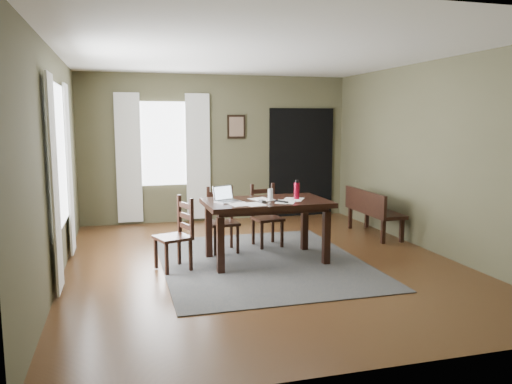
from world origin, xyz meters
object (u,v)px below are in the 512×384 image
object	(u,v)px
dining_table	(266,208)
laptop	(226,197)
water_bottle	(297,190)
chair_end	(176,235)
chair_back_left	(222,220)
chair_back_right	(266,216)
bench	(371,208)

from	to	relation	value
dining_table	laptop	distance (m)	0.56
water_bottle	chair_end	bearing A→B (deg)	-177.39
dining_table	water_bottle	size ratio (longest dim) A/B	6.35
chair_end	water_bottle	xyz separation A→B (m)	(1.62, 0.07, 0.49)
dining_table	chair_back_left	size ratio (longest dim) A/B	1.78
dining_table	chair_back_right	world-z (taller)	chair_back_right
bench	laptop	distance (m)	2.82
bench	water_bottle	bearing A→B (deg)	121.27
chair_back_left	laptop	distance (m)	0.73
chair_end	bench	distance (m)	3.45
chair_back_left	laptop	size ratio (longest dim) A/B	2.45
dining_table	chair_back_right	xyz separation A→B (m)	(0.23, 0.79, -0.27)
chair_back_right	chair_back_left	bearing A→B (deg)	-175.44
laptop	water_bottle	xyz separation A→B (m)	(0.96, -0.06, 0.06)
chair_back_left	chair_end	bearing A→B (deg)	-138.93
laptop	dining_table	bearing A→B (deg)	-29.04
bench	chair_end	bearing A→B (deg)	108.27
dining_table	chair_back_right	size ratio (longest dim) A/B	1.79
chair_back_right	water_bottle	world-z (taller)	water_bottle
dining_table	chair_end	distance (m)	1.23
bench	water_bottle	size ratio (longest dim) A/B	5.12
water_bottle	chair_back_right	bearing A→B (deg)	103.30
chair_back_right	chair_end	bearing A→B (deg)	-156.33
chair_back_right	bench	xyz separation A→B (m)	(1.85, 0.21, -0.01)
chair_back_right	laptop	xyz separation A→B (m)	(-0.77, -0.74, 0.42)
chair_back_left	water_bottle	size ratio (longest dim) A/B	3.56
chair_back_left	chair_back_right	distance (m)	0.71
dining_table	chair_back_left	distance (m)	0.83
laptop	water_bottle	size ratio (longest dim) A/B	1.45
chair_back_right	laptop	bearing A→B (deg)	-143.64
chair_end	chair_back_right	size ratio (longest dim) A/B	1.00
bench	water_bottle	distance (m)	2.01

